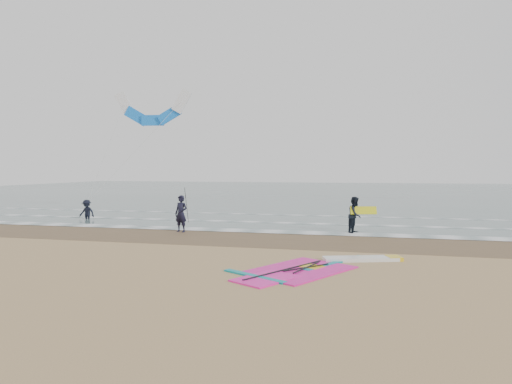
% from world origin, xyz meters
% --- Properties ---
extents(ground, '(120.00, 120.00, 0.00)m').
position_xyz_m(ground, '(0.00, 0.00, 0.00)').
color(ground, tan).
rests_on(ground, ground).
extents(sea_water, '(120.00, 80.00, 0.02)m').
position_xyz_m(sea_water, '(0.00, 48.00, 0.01)').
color(sea_water, '#47605E').
rests_on(sea_water, ground).
extents(wet_sand_band, '(120.00, 5.00, 0.01)m').
position_xyz_m(wet_sand_band, '(0.00, 6.00, 0.00)').
color(wet_sand_band, brown).
rests_on(wet_sand_band, ground).
extents(foam_waterline, '(120.00, 9.15, 0.02)m').
position_xyz_m(foam_waterline, '(0.00, 10.44, 0.03)').
color(foam_waterline, white).
rests_on(foam_waterline, ground).
extents(windsurf_rig, '(5.62, 5.32, 0.14)m').
position_xyz_m(windsurf_rig, '(3.13, 0.39, 0.04)').
color(windsurf_rig, white).
rests_on(windsurf_rig, ground).
extents(person_standing, '(0.76, 0.59, 1.87)m').
position_xyz_m(person_standing, '(-4.48, 7.14, 0.94)').
color(person_standing, black).
rests_on(person_standing, ground).
extents(person_walking, '(0.98, 1.08, 1.82)m').
position_xyz_m(person_walking, '(4.11, 8.86, 0.91)').
color(person_walking, black).
rests_on(person_walking, ground).
extents(person_wading, '(1.05, 0.63, 1.60)m').
position_xyz_m(person_wading, '(-12.52, 11.05, 0.80)').
color(person_wading, black).
rests_on(person_wading, ground).
extents(held_pole, '(0.17, 0.86, 1.82)m').
position_xyz_m(held_pole, '(-4.18, 7.14, 1.37)').
color(held_pole, black).
rests_on(held_pole, ground).
extents(carried_kiteboard, '(1.30, 0.51, 0.39)m').
position_xyz_m(carried_kiteboard, '(4.51, 8.76, 1.15)').
color(carried_kiteboard, yellow).
rests_on(carried_kiteboard, ground).
extents(surf_kite, '(5.81, 4.38, 7.70)m').
position_xyz_m(surf_kite, '(-9.99, 15.23, 7.21)').
color(surf_kite, white).
rests_on(surf_kite, ground).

